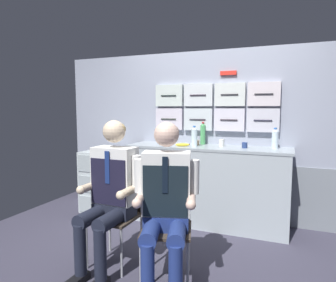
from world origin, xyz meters
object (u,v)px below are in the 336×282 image
Objects in this scene: service_trolley at (105,179)px; snack_banana at (182,145)px; folding_chair_center at (167,215)px; water_bottle_clear at (194,137)px; crew_member_left at (110,187)px; folding_chair_left at (120,205)px; crew_member_center at (166,197)px; coffee_cup_white at (222,143)px.

service_trolley is 1.22m from snack_banana.
folding_chair_center is 3.40× the size of water_bottle_clear.
crew_member_left is (0.85, -1.18, 0.27)m from service_trolley.
folding_chair_left is 0.64× the size of crew_member_left.
service_trolley is 1.34m from folding_chair_left.
crew_member_center is 1.48m from coffee_cup_white.
crew_member_center is at bearing -82.35° from water_bottle_clear.
folding_chair_left is 1.47m from coffee_cup_white.
service_trolley is 1.39m from water_bottle_clear.
crew_member_left reaches higher than folding_chair_left.
crew_member_center is (1.42, -1.27, 0.27)m from service_trolley.
folding_chair_center is 0.26m from crew_member_center.
water_bottle_clear is at bearing 3.44° from service_trolley.
folding_chair_left is at bearing -119.95° from coffee_cup_white.
snack_banana reaches higher than service_trolley.
crew_member_center is at bearing -76.34° from snack_banana.
water_bottle_clear is (0.38, 1.26, 0.35)m from crew_member_left.
crew_member_left is 1.55× the size of folding_chair_center.
crew_member_left reaches higher than crew_member_center.
folding_chair_center is 1.33m from water_bottle_clear.
snack_banana reaches higher than folding_chair_center.
folding_chair_left is 4.94× the size of snack_banana.
snack_banana is (1.10, 0.03, 0.52)m from service_trolley.
folding_chair_center is 4.94× the size of snack_banana.
folding_chair_left is 0.65m from crew_member_center.
service_trolley is 1.93m from crew_member_center.
crew_member_left is at bearing -173.42° from folding_chair_center.
crew_member_left reaches higher than service_trolley.
crew_member_center is at bearing -9.03° from crew_member_left.
crew_member_center is at bearing -95.14° from coffee_cup_white.
coffee_cup_white is (0.69, 1.20, 0.49)m from folding_chair_left.
coffee_cup_white is (0.31, 0.10, -0.07)m from water_bottle_clear.
service_trolley is at bearing 125.78° from crew_member_left.
snack_banana is (0.25, 1.21, 0.25)m from crew_member_left.
service_trolley is 1.65m from coffee_cup_white.
crew_member_left is 0.56m from folding_chair_center.
coffee_cup_white is (0.18, 1.30, 0.49)m from folding_chair_center.
crew_member_center reaches higher than coffee_cup_white.
snack_banana reaches higher than folding_chair_left.
folding_chair_left is 1.00× the size of folding_chair_center.
crew_member_left is 1.36m from water_bottle_clear.
folding_chair_left is 1.29m from water_bottle_clear.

